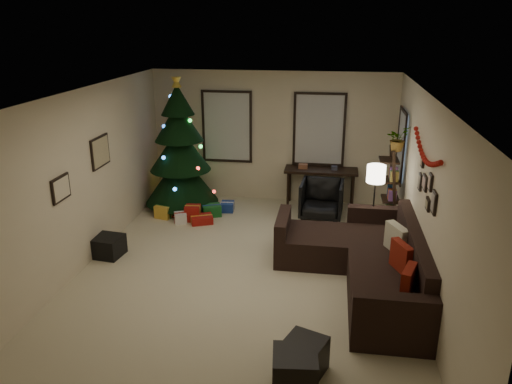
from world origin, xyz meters
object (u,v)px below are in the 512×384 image
Objects in this scene: desk at (321,174)px; desk_chair at (322,199)px; christmas_tree at (180,154)px; sofa at (367,263)px; bookshelf at (392,193)px.

desk is 1.95× the size of desk_chair.
christmas_tree is 4.46m from sofa.
desk is at bearing 135.66° from bookshelf.
desk is (-0.78, 3.08, 0.39)m from sofa.
desk_chair is at bearing 106.76° from sofa.
desk_chair is at bearing -86.12° from desk.
christmas_tree is at bearing 144.23° from sofa.
christmas_tree is 3.63× the size of desk_chair.
sofa is 3.20m from desk.
sofa is 4.05× the size of desk_chair.
christmas_tree is 1.72× the size of bookshelf.
desk is 0.92× the size of bookshelf.
christmas_tree is 4.13m from bookshelf.
christmas_tree is 2.86m from desk.
christmas_tree is at bearing -169.44° from desk.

